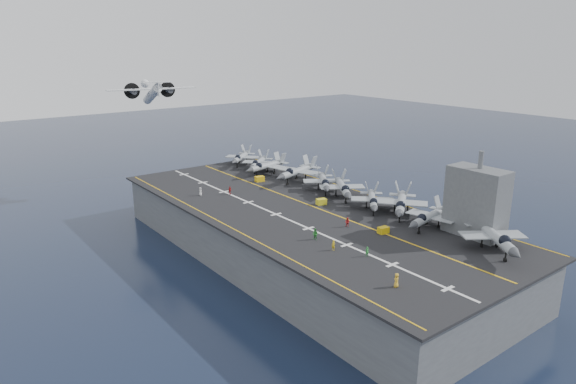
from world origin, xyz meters
TOP-DOWN VIEW (x-y plane):
  - ground at (0.00, 0.00)m, footprint 500.00×500.00m
  - hull at (0.00, 0.00)m, footprint 36.00×90.00m
  - flight_deck at (0.00, 0.00)m, footprint 38.00×92.00m
  - foul_line at (3.00, 0.00)m, footprint 0.35×90.00m
  - landing_centerline at (-6.00, 0.00)m, footprint 0.50×90.00m
  - deck_edge_port at (-17.00, 0.00)m, footprint 0.25×90.00m
  - deck_edge_stbd at (18.50, 0.00)m, footprint 0.25×90.00m
  - island_superstructure at (15.00, -30.00)m, footprint 5.00×10.00m
  - fighter_jet_0 at (11.20, -36.25)m, footprint 17.26×18.54m
  - fighter_jet_1 at (11.51, -23.21)m, footprint 15.21×11.59m
  - fighter_jet_2 at (13.07, -15.20)m, footprint 18.21×17.32m
  - fighter_jet_3 at (11.11, -9.51)m, footprint 15.27×15.47m
  - fighter_jet_4 at (12.04, 0.22)m, footprint 16.16×17.53m
  - fighter_jet_5 at (12.35, 6.70)m, footprint 15.73×16.76m
  - fighter_jet_6 at (12.92, 17.10)m, footprint 17.89×14.60m
  - fighter_jet_7 at (11.08, 27.23)m, footprint 15.62×12.12m
  - fighter_jet_8 at (11.54, 31.80)m, footprint 15.93×15.32m
  - tow_cart_a at (3.00, -19.90)m, footprint 2.01×1.42m
  - tow_cart_b at (5.30, -0.53)m, footprint 2.30×1.77m
  - tow_cart_c at (5.52, 22.58)m, footprint 2.33×1.72m
  - crew_0 at (-11.20, -35.29)m, footprint 1.45×1.25m
  - crew_1 at (-9.32, -20.33)m, footprint 0.91×1.17m
  - crew_2 at (-8.66, -14.98)m, footprint 0.94×1.29m
  - crew_4 at (-6.02, 17.39)m, footprint 1.33×1.18m
  - crew_5 at (-11.61, 20.66)m, footprint 1.26×1.34m
  - crew_6 at (-6.77, -25.38)m, footprint 1.15×0.94m
  - crew_7 at (0.14, -13.72)m, footprint 0.99×1.24m
  - transport_plane at (-5.63, 57.55)m, footprint 26.40×20.38m
  - fighter_jet_9 at (11.54, 40.30)m, footprint 15.93×15.32m

SIDE VIEW (x-z plane):
  - ground at x=0.00m, z-range 0.00..0.00m
  - hull at x=0.00m, z-range 0.00..10.00m
  - flight_deck at x=0.00m, z-range 10.00..10.40m
  - foul_line at x=3.00m, z-range 10.41..10.43m
  - landing_centerline at x=-6.00m, z-range 10.41..10.43m
  - deck_edge_port at x=-17.00m, z-range 10.41..10.43m
  - deck_edge_stbd at x=18.50m, z-range 10.41..10.43m
  - tow_cart_a at x=3.00m, z-range 10.40..11.54m
  - tow_cart_b at x=5.30m, z-range 10.40..11.62m
  - tow_cart_c at x=5.52m, z-range 10.40..11.68m
  - crew_6 at x=-6.77m, z-range 10.40..12.04m
  - crew_1 at x=-9.32m, z-range 10.40..12.12m
  - crew_7 at x=0.14m, z-range 10.40..12.20m
  - crew_4 at x=-6.02m, z-range 10.40..12.26m
  - crew_5 at x=-11.61m, z-range 10.40..12.26m
  - crew_2 at x=-8.66m, z-range 10.40..12.41m
  - crew_0 at x=-11.20m, z-range 10.40..12.44m
  - fighter_jet_3 at x=11.11m, z-range 10.40..14.93m
  - fighter_jet_8 at x=11.54m, z-range 10.40..15.03m
  - fighter_jet_9 at x=11.54m, z-range 10.40..15.03m
  - fighter_jet_1 at x=11.51m, z-range 10.40..15.16m
  - fighter_jet_7 at x=11.08m, z-range 10.40..15.23m
  - fighter_jet_5 at x=12.35m, z-range 10.40..15.25m
  - fighter_jet_4 at x=12.04m, z-range 10.40..15.46m
  - fighter_jet_2 at x=13.07m, z-range 10.40..15.67m
  - fighter_jet_0 at x=11.20m, z-range 10.40..15.76m
  - fighter_jet_6 at x=12.92m, z-range 10.40..15.77m
  - island_superstructure at x=15.00m, z-range 10.40..25.40m
  - transport_plane at x=-5.63m, z-range 26.56..32.18m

